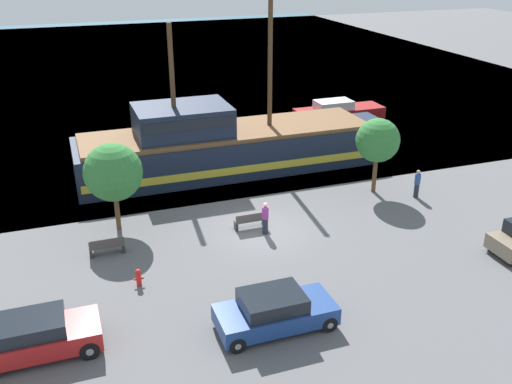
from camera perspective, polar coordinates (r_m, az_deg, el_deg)
The scene contains 13 objects.
ground_plane at distance 28.22m, azimuth 0.45°, elevation -3.91°, with size 160.00×160.00×0.00m, color #5B5B5E.
water_surface at distance 69.26m, azimuth -12.37°, elevation 12.36°, with size 80.00×80.00×0.00m, color #38667F.
pirate_ship at distance 35.32m, azimuth -3.23°, elevation 4.70°, with size 19.69×4.96×10.17m.
moored_boat_dockside at distance 46.56m, azimuth 8.21°, elevation 7.95°, with size 7.22×2.26×1.54m.
parked_car_curb_front at distance 21.31m, azimuth 1.88°, elevation -11.81°, with size 4.39×1.99×1.47m.
parked_car_curb_rear at distance 21.46m, azimuth -21.04°, elevation -13.30°, with size 4.16×1.93×1.49m.
fire_hydrant at distance 24.30m, azimuth -11.66°, elevation -8.30°, with size 0.42×0.25×0.76m.
bench_promenade_east at distance 28.29m, azimuth -0.55°, elevation -2.85°, with size 1.59×0.45×0.85m.
bench_promenade_west at distance 26.83m, azimuth -14.69°, elevation -5.29°, with size 1.57×0.45×0.85m.
pedestrian_walking_near at distance 27.61m, azimuth 0.93°, elevation -2.63°, with size 0.32×0.32×1.65m.
pedestrian_walking_far at distance 32.78m, azimuth 15.82°, elevation 0.81°, with size 0.32×0.32×1.62m.
tree_row_east at distance 28.05m, azimuth -14.10°, elevation 1.91°, with size 2.82×2.82×4.42m.
tree_row_mideast at distance 32.16m, azimuth 12.08°, elevation 5.05°, with size 2.43×2.43×4.30m.
Camera 1 is at (-8.56, -23.47, 13.13)m, focal length 40.00 mm.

